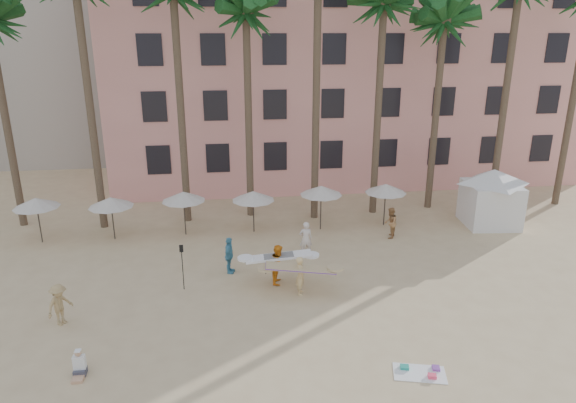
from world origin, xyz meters
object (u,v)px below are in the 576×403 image
(pink_hotel, at_px, (339,74))
(cabana, at_px, (492,192))
(carrier_yellow, at_px, (301,273))
(carrier_white, at_px, (279,263))

(pink_hotel, bearing_deg, cabana, -65.51)
(carrier_yellow, bearing_deg, carrier_white, 125.23)
(carrier_yellow, bearing_deg, cabana, 29.27)
(pink_hotel, relative_size, cabana, 7.13)
(carrier_white, bearing_deg, pink_hotel, 70.14)
(carrier_yellow, bearing_deg, pink_hotel, 73.27)
(carrier_yellow, relative_size, carrier_white, 1.03)
(pink_hotel, relative_size, carrier_yellow, 10.97)
(cabana, bearing_deg, pink_hotel, 114.49)
(cabana, height_order, carrier_white, cabana)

